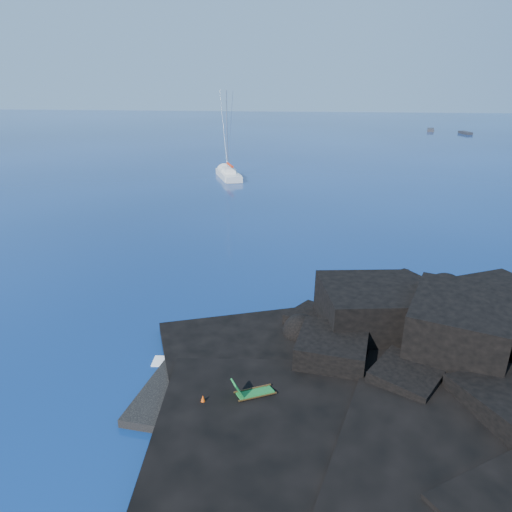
% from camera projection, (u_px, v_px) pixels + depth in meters
% --- Properties ---
extents(ground, '(400.00, 400.00, 0.00)m').
position_uv_depth(ground, '(138.00, 396.00, 20.78)').
color(ground, '#031538').
rests_on(ground, ground).
extents(headland, '(24.00, 24.00, 3.60)m').
position_uv_depth(headland, '(445.00, 378.00, 22.02)').
color(headland, black).
rests_on(headland, ground).
extents(beach, '(9.08, 6.86, 0.70)m').
position_uv_depth(beach, '(247.00, 397.00, 20.71)').
color(beach, black).
rests_on(beach, ground).
extents(surf_foam, '(10.00, 8.00, 0.06)m').
position_uv_depth(surf_foam, '(270.00, 344.00, 24.86)').
color(surf_foam, white).
rests_on(surf_foam, ground).
extents(sailboat, '(6.06, 10.90, 11.34)m').
position_uv_depth(sailboat, '(228.00, 178.00, 67.37)').
color(sailboat, silver).
rests_on(sailboat, ground).
extents(deck_chair, '(1.80, 1.41, 1.13)m').
position_uv_depth(deck_chair, '(255.00, 388.00, 19.76)').
color(deck_chair, '#17692A').
rests_on(deck_chair, beach).
extents(towel, '(1.90, 0.99, 0.05)m').
position_uv_depth(towel, '(298.00, 384.00, 20.93)').
color(towel, white).
rests_on(towel, beach).
extents(sunbather, '(1.73, 0.52, 0.23)m').
position_uv_depth(sunbather, '(298.00, 382.00, 20.88)').
color(sunbather, '#EA9E7B').
rests_on(sunbather, towel).
extents(marker_cone, '(0.41, 0.41, 0.55)m').
position_uv_depth(marker_cone, '(203.00, 401.00, 19.42)').
color(marker_cone, '#CF440A').
rests_on(marker_cone, beach).
extents(distant_boat_a, '(2.54, 5.36, 0.69)m').
position_uv_depth(distant_boat_a, '(430.00, 131.00, 128.71)').
color(distant_boat_a, '#242529').
rests_on(distant_boat_a, ground).
extents(distant_boat_b, '(2.50, 4.82, 0.61)m').
position_uv_depth(distant_boat_b, '(465.00, 134.00, 121.89)').
color(distant_boat_b, '#222227').
rests_on(distant_boat_b, ground).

